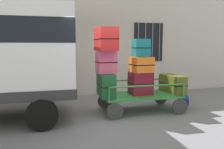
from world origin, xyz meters
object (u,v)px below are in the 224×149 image
(suitcase_left_top, at_px, (106,39))
(suitcase_midleft_middle, at_px, (141,65))
(suitcase_center_bottom, at_px, (172,84))
(suitcase_left_middle, at_px, (106,62))
(suitcase_midleft_bottom, at_px, (140,83))
(backpack, at_px, (185,101))
(suitcase_left_bottom, at_px, (106,85))
(suitcase_midleft_top, at_px, (141,48))
(luggage_cart, at_px, (141,97))

(suitcase_left_top, bearing_deg, suitcase_midleft_middle, -1.71)
(suitcase_midleft_middle, height_order, suitcase_center_bottom, suitcase_midleft_middle)
(suitcase_midleft_middle, bearing_deg, suitcase_left_top, 178.29)
(suitcase_left_middle, height_order, suitcase_midleft_bottom, suitcase_left_middle)
(suitcase_left_top, bearing_deg, backpack, -0.70)
(suitcase_midleft_middle, bearing_deg, suitcase_left_middle, -179.49)
(suitcase_left_bottom, height_order, backpack, suitcase_left_bottom)
(suitcase_left_top, distance_m, suitcase_midleft_bottom, 1.60)
(backpack, bearing_deg, suitcase_left_bottom, 179.09)
(suitcase_left_middle, xyz_separation_m, suitcase_midleft_bottom, (1.02, 0.05, -0.63))
(suitcase_left_middle, height_order, suitcase_left_top, suitcase_left_top)
(suitcase_midleft_middle, bearing_deg, suitcase_left_bottom, 177.78)
(suitcase_left_top, height_order, suitcase_midleft_top, suitcase_left_top)
(suitcase_midleft_bottom, bearing_deg, suitcase_left_middle, -177.09)
(suitcase_midleft_top, xyz_separation_m, suitcase_center_bottom, (1.02, -0.01, -1.06))
(luggage_cart, distance_m, suitcase_midleft_bottom, 0.41)
(suitcase_midleft_bottom, bearing_deg, suitcase_midleft_top, 90.00)
(luggage_cart, xyz_separation_m, suitcase_left_middle, (-1.02, -0.03, 1.04))
(suitcase_left_bottom, bearing_deg, suitcase_left_middle, -90.00)
(suitcase_left_middle, relative_size, suitcase_midleft_top, 1.07)
(luggage_cart, relative_size, suitcase_midleft_middle, 3.75)
(suitcase_left_middle, height_order, suitcase_center_bottom, suitcase_left_middle)
(luggage_cart, bearing_deg, suitcase_center_bottom, 1.57)
(luggage_cart, height_order, backpack, luggage_cart)
(luggage_cart, distance_m, backpack, 1.43)
(luggage_cart, relative_size, suitcase_midleft_bottom, 3.53)
(suitcase_left_middle, bearing_deg, suitcase_left_bottom, 90.00)
(suitcase_left_bottom, xyz_separation_m, suitcase_left_middle, (0.00, -0.05, 0.63))
(suitcase_center_bottom, bearing_deg, suitcase_left_top, -179.58)
(suitcase_left_middle, bearing_deg, suitcase_center_bottom, 1.53)
(suitcase_left_bottom, relative_size, suitcase_midleft_bottom, 1.46)
(suitcase_left_middle, relative_size, suitcase_left_top, 0.65)
(suitcase_left_bottom, relative_size, suitcase_left_middle, 1.55)
(backpack, bearing_deg, suitcase_left_top, 179.30)
(suitcase_left_bottom, relative_size, suitcase_midleft_middle, 1.55)
(suitcase_left_middle, height_order, suitcase_midleft_top, suitcase_midleft_top)
(suitcase_left_top, bearing_deg, suitcase_midleft_bottom, 0.69)
(suitcase_left_top, distance_m, suitcase_midleft_top, 1.04)
(suitcase_midleft_top, relative_size, backpack, 1.29)
(luggage_cart, distance_m, suitcase_center_bottom, 1.07)
(suitcase_left_top, bearing_deg, suitcase_left_bottom, 90.00)
(suitcase_left_bottom, relative_size, suitcase_midleft_top, 1.66)
(luggage_cart, relative_size, suitcase_midleft_top, 4.02)
(suitcase_midleft_middle, xyz_separation_m, suitcase_center_bottom, (1.02, 0.05, -0.60))
(suitcase_left_middle, relative_size, suitcase_midleft_middle, 1.00)
(suitcase_left_top, relative_size, suitcase_center_bottom, 0.97)
(suitcase_center_bottom, bearing_deg, luggage_cart, -178.43)
(suitcase_midleft_bottom, xyz_separation_m, backpack, (1.42, -0.04, -0.59))
(suitcase_midleft_top, distance_m, backpack, 2.13)
(suitcase_midleft_bottom, bearing_deg, suitcase_left_bottom, -179.82)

